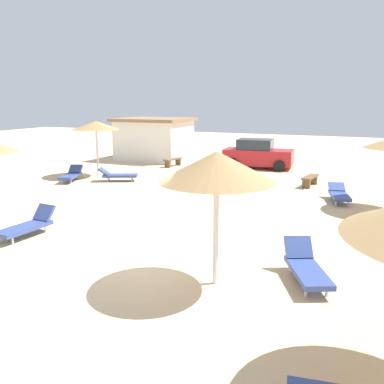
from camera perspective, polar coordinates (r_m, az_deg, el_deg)
ground_plane at (r=10.46m, az=-6.65°, el=-9.77°), size 80.00×80.00×0.00m
parasol_0 at (r=22.32m, az=-13.22°, el=8.98°), size 2.54×2.54×2.91m
parasol_4 at (r=8.56m, az=3.45°, el=3.50°), size 2.47×2.47×2.95m
lounger_0 at (r=21.46m, az=-16.43°, el=2.34°), size 1.25×2.00×0.70m
lounger_1 at (r=13.21m, az=-21.91°, el=-4.33°), size 0.77×1.89×0.79m
lounger_2 at (r=17.39m, az=19.78°, el=-0.26°), size 1.07×2.01×0.62m
lounger_4 at (r=9.65m, az=15.61°, el=-10.07°), size 1.37×1.95×0.80m
lounger_5 at (r=20.84m, az=-10.35°, el=2.36°), size 1.99×1.38×0.69m
bench_0 at (r=20.04m, az=16.11°, el=1.74°), size 0.64×1.54×0.49m
bench_1 at (r=25.13m, az=-2.66°, el=4.37°), size 0.66×1.55×0.49m
parked_car at (r=24.74m, az=9.12°, el=5.21°), size 4.12×2.23×1.72m
beach_cabana at (r=28.15m, az=-5.27°, el=7.41°), size 4.72×4.04×2.79m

